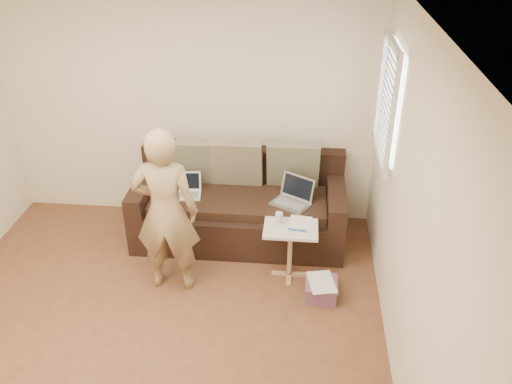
# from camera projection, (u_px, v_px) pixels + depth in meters

# --- Properties ---
(floor) EXTENTS (4.50, 4.50, 0.00)m
(floor) POSITION_uv_depth(u_px,v_px,m) (143.00, 355.00, 4.33)
(floor) COLOR brown
(floor) RESTS_ON ground
(ceiling) EXTENTS (4.50, 4.50, 0.00)m
(ceiling) POSITION_uv_depth(u_px,v_px,m) (94.00, 32.00, 3.04)
(ceiling) COLOR white
(ceiling) RESTS_ON wall_back
(wall_back) EXTENTS (4.00, 0.00, 4.00)m
(wall_back) POSITION_uv_depth(u_px,v_px,m) (188.00, 106.00, 5.63)
(wall_back) COLOR beige
(wall_back) RESTS_ON ground
(wall_right) EXTENTS (0.00, 4.50, 4.50)m
(wall_right) POSITION_uv_depth(u_px,v_px,m) (416.00, 237.00, 3.52)
(wall_right) COLOR beige
(wall_right) RESTS_ON ground
(window_blinds) EXTENTS (0.12, 0.88, 1.08)m
(window_blinds) POSITION_uv_depth(u_px,v_px,m) (388.00, 101.00, 4.62)
(window_blinds) COLOR white
(window_blinds) RESTS_ON wall_right
(sofa) EXTENTS (2.20, 0.95, 0.85)m
(sofa) POSITION_uv_depth(u_px,v_px,m) (239.00, 203.00, 5.61)
(sofa) COLOR black
(sofa) RESTS_ON ground
(pillow_left) EXTENTS (0.55, 0.29, 0.57)m
(pillow_left) POSITION_uv_depth(u_px,v_px,m) (185.00, 161.00, 5.65)
(pillow_left) COLOR #6B6A4F
(pillow_left) RESTS_ON sofa
(pillow_mid) EXTENTS (0.55, 0.27, 0.57)m
(pillow_mid) POSITION_uv_depth(u_px,v_px,m) (236.00, 163.00, 5.61)
(pillow_mid) COLOR #767254
(pillow_mid) RESTS_ON sofa
(pillow_right) EXTENTS (0.55, 0.28, 0.57)m
(pillow_right) POSITION_uv_depth(u_px,v_px,m) (293.00, 164.00, 5.58)
(pillow_right) COLOR #6B6A4F
(pillow_right) RESTS_ON sofa
(laptop_silver) EXTENTS (0.46, 0.42, 0.25)m
(laptop_silver) POSITION_uv_depth(u_px,v_px,m) (290.00, 205.00, 5.38)
(laptop_silver) COLOR #B7BABC
(laptop_silver) RESTS_ON sofa
(laptop_white) EXTENTS (0.33, 0.26, 0.22)m
(laptop_white) POSITION_uv_depth(u_px,v_px,m) (186.00, 196.00, 5.54)
(laptop_white) COLOR white
(laptop_white) RESTS_ON sofa
(person) EXTENTS (0.60, 0.42, 1.63)m
(person) POSITION_uv_depth(u_px,v_px,m) (166.00, 212.00, 4.71)
(person) COLOR #998853
(person) RESTS_ON ground
(side_table) EXTENTS (0.51, 0.36, 0.56)m
(side_table) POSITION_uv_depth(u_px,v_px,m) (290.00, 252.00, 5.09)
(side_table) COLOR silver
(side_table) RESTS_ON ground
(drinking_glass) EXTENTS (0.07, 0.07, 0.12)m
(drinking_glass) POSITION_uv_depth(u_px,v_px,m) (279.00, 218.00, 4.98)
(drinking_glass) COLOR silver
(drinking_glass) RESTS_ON side_table
(scissors) EXTENTS (0.19, 0.13, 0.02)m
(scissors) POSITION_uv_depth(u_px,v_px,m) (297.00, 230.00, 4.90)
(scissors) COLOR silver
(scissors) RESTS_ON side_table
(paper_on_table) EXTENTS (0.25, 0.33, 0.00)m
(paper_on_table) POSITION_uv_depth(u_px,v_px,m) (299.00, 224.00, 5.00)
(paper_on_table) COLOR white
(paper_on_table) RESTS_ON side_table
(striped_box) EXTENTS (0.29, 0.29, 0.18)m
(striped_box) POSITION_uv_depth(u_px,v_px,m) (321.00, 290.00, 4.90)
(striped_box) COLOR #D21F77
(striped_box) RESTS_ON ground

